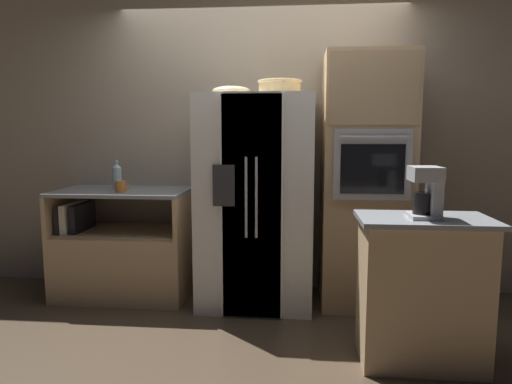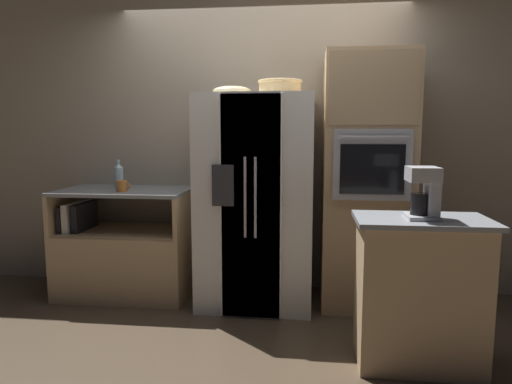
{
  "view_description": "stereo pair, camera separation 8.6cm",
  "coord_description": "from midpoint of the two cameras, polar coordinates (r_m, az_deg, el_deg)",
  "views": [
    {
      "loc": [
        0.33,
        -3.67,
        1.42
      ],
      "look_at": [
        -0.01,
        -0.06,
        0.94
      ],
      "focal_mm": 32.0,
      "sensor_mm": 36.0,
      "label": 1
    },
    {
      "loc": [
        0.41,
        -3.66,
        1.42
      ],
      "look_at": [
        -0.01,
        -0.06,
        0.94
      ],
      "focal_mm": 32.0,
      "sensor_mm": 36.0,
      "label": 2
    }
  ],
  "objects": [
    {
      "name": "ground_plane",
      "position": [
        3.95,
        0.82,
        -13.58
      ],
      "size": [
        20.0,
        20.0,
        0.0
      ],
      "primitive_type": "plane",
      "color": "#4C3D2D"
    },
    {
      "name": "coffee_maker",
      "position": [
        2.86,
        21.26,
        0.18
      ],
      "size": [
        0.17,
        0.21,
        0.31
      ],
      "color": "#B2B2B7",
      "rests_on": "island_counter"
    },
    {
      "name": "island_counter",
      "position": [
        3.02,
        20.49,
        -11.56
      ],
      "size": [
        0.79,
        0.49,
        0.91
      ],
      "color": "tan",
      "rests_on": "ground_plane"
    },
    {
      "name": "fruit_bowl",
      "position": [
        3.84,
        -2.35,
        12.48
      ],
      "size": [
        0.32,
        0.32,
        0.08
      ],
      "color": "beige",
      "rests_on": "refrigerator"
    },
    {
      "name": "bottle_tall",
      "position": [
        4.12,
        -16.21,
        1.98
      ],
      "size": [
        0.08,
        0.08,
        0.26
      ],
      "color": "silver",
      "rests_on": "counter_left"
    },
    {
      "name": "counter_left",
      "position": [
        4.2,
        -15.39,
        -7.63
      ],
      "size": [
        1.11,
        0.68,
        0.93
      ],
      "color": "tan",
      "rests_on": "ground_plane"
    },
    {
      "name": "refrigerator",
      "position": [
        3.76,
        0.73,
        -1.12
      ],
      "size": [
        0.92,
        0.81,
        1.71
      ],
      "color": "white",
      "rests_on": "ground_plane"
    },
    {
      "name": "wall_back",
      "position": [
        4.14,
        1.51,
        7.23
      ],
      "size": [
        12.0,
        0.06,
        2.8
      ],
      "color": "tan",
      "rests_on": "ground_plane"
    },
    {
      "name": "wall_oven",
      "position": [
        3.81,
        14.18,
        1.27
      ],
      "size": [
        0.69,
        0.71,
        2.03
      ],
      "color": "tan",
      "rests_on": "ground_plane"
    },
    {
      "name": "mug",
      "position": [
        3.93,
        -15.81,
        0.72
      ],
      "size": [
        0.12,
        0.09,
        0.09
      ],
      "color": "orange",
      "rests_on": "counter_left"
    },
    {
      "name": "wicker_basket",
      "position": [
        3.74,
        3.7,
        12.96
      ],
      "size": [
        0.36,
        0.36,
        0.12
      ],
      "color": "tan",
      "rests_on": "refrigerator"
    }
  ]
}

